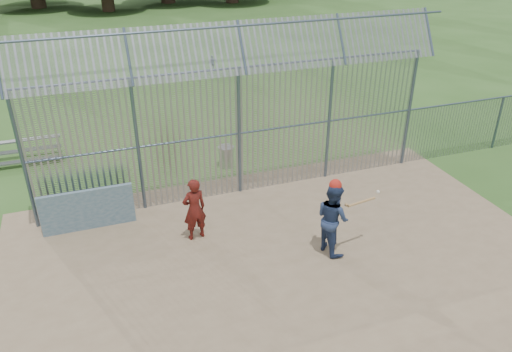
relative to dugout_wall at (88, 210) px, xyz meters
name	(u,v)px	position (x,y,z in m)	size (l,w,h in m)	color
ground	(282,254)	(4.60, -2.90, -0.62)	(120.00, 120.00, 0.00)	#2D511E
dirt_infield	(289,265)	(4.60, -3.40, -0.61)	(14.00, 10.00, 0.02)	#756047
dugout_wall	(88,210)	(0.00, 0.00, 0.00)	(2.50, 0.12, 1.20)	#38566B
batter	(333,218)	(5.86, -3.16, 0.37)	(0.95, 0.74, 1.95)	navy
onlooker	(194,209)	(2.68, -1.43, 0.29)	(0.65, 0.43, 1.78)	maroon
bg_kid_seated	(212,63)	(7.36, 14.11, -0.17)	(0.53, 0.22, 0.90)	slate
batting_gear	(339,188)	(5.96, -3.18, 1.25)	(1.39, 0.41, 0.73)	#B22117
trash_can	(226,156)	(4.70, 2.48, -0.24)	(0.56, 0.56, 0.82)	#96999E
bleacher	(16,153)	(-2.17, 5.17, -0.21)	(3.00, 0.95, 0.72)	slate
backstop_fence	(296,116)	(6.41, 0.53, 1.74)	(20.09, 0.81, 5.30)	#47566B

